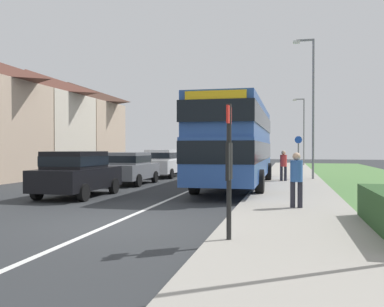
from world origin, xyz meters
name	(u,v)px	position (x,y,z in m)	size (l,w,h in m)	color
ground_plane	(111,224)	(0.00, 0.00, 0.00)	(120.00, 120.00, 0.00)	#2D3033
lane_marking_centre	(190,191)	(0.00, 8.00, 0.00)	(0.14, 60.00, 0.01)	silver
pavement_near_side	(293,197)	(4.20, 6.00, 0.06)	(3.20, 68.00, 0.12)	#9E998E
double_decker_bus	(237,140)	(1.76, 9.83, 2.14)	(2.80, 11.52, 3.70)	#284C93
parked_car_black	(77,172)	(-3.51, 4.88, 0.92)	(1.96, 4.02, 1.67)	black
parked_car_grey	(130,167)	(-3.57, 10.24, 0.88)	(1.94, 4.00, 1.59)	slate
parked_car_white	(163,162)	(-3.47, 15.49, 0.93)	(1.91, 4.04, 1.69)	silver
parked_car_silver	(180,161)	(-3.65, 20.33, 0.89)	(1.96, 3.91, 1.61)	#B7B7BC
pedestrian_at_stop	(296,177)	(4.28, 2.98, 0.98)	(0.34, 0.34, 1.67)	#23232D
pedestrian_walking_away	(283,164)	(3.80, 12.76, 0.98)	(0.34, 0.34, 1.67)	#23232D
bus_stop_sign	(229,162)	(3.00, -1.51, 1.54)	(0.09, 0.52, 2.60)	black
cycle_route_sign	(298,154)	(4.64, 17.18, 1.43)	(0.44, 0.08, 2.52)	slate
street_lamp_near	(384,6)	(5.40, -2.60, 3.84)	(1.14, 0.20, 6.60)	slate
street_lamp_mid	(311,100)	(5.26, 14.58, 4.42)	(1.14, 0.20, 7.73)	slate
street_lamp_far	(303,127)	(5.41, 33.89, 3.89)	(1.14, 0.20, 6.71)	slate
house_terrace_far_side	(26,122)	(-13.55, 16.34, 3.61)	(7.76, 16.84, 7.22)	#C1A88E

